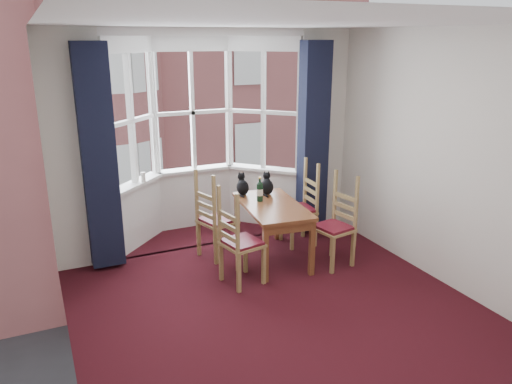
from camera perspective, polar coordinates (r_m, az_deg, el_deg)
floor at (r=5.05m, az=4.14°, el=-14.89°), size 4.50×4.50×0.00m
ceiling at (r=4.28m, az=4.99°, el=18.75°), size 4.50×4.50×0.00m
wall_left at (r=3.95m, az=-21.85°, el=-3.03°), size 0.00×4.50×4.50m
wall_right at (r=5.68m, az=22.50°, el=2.88°), size 0.00×4.50×4.50m
wall_near at (r=2.87m, az=27.25°, el=-11.49°), size 4.00×0.00×4.00m
wall_back_pier_left at (r=6.13m, az=-19.90°, el=4.15°), size 0.70×0.12×2.80m
wall_back_pier_right at (r=7.17m, az=7.43°, el=6.82°), size 0.70×0.12×2.80m
bay_window at (r=6.93m, az=-6.58°, el=6.49°), size 2.76×0.94×2.80m
curtain_left at (r=5.99m, az=-17.51°, el=3.60°), size 0.38×0.22×2.60m
curtain_right at (r=6.91m, az=6.56°, el=6.04°), size 0.38×0.22×2.60m
dining_table at (r=6.16m, az=1.85°, el=-2.31°), size 0.81×1.32×0.72m
chair_left_near at (r=5.57m, az=-2.38°, el=-6.14°), size 0.48×0.49×0.92m
chair_left_far at (r=6.25m, az=-5.09°, el=-3.53°), size 0.51×0.52×0.92m
chair_right_near at (r=6.17m, az=9.44°, el=-3.97°), size 0.47×0.49×0.92m
chair_right_far at (r=6.73m, az=5.56°, el=-1.99°), size 0.42×0.44×0.92m
cat_left at (r=6.48m, az=-1.55°, el=0.68°), size 0.18×0.24×0.30m
cat_right at (r=6.50m, az=1.27°, el=0.76°), size 0.22×0.25×0.30m
wine_bottle at (r=6.21m, az=0.44°, el=0.16°), size 0.08×0.08×0.31m
candle_tall at (r=6.69m, az=-12.76°, el=1.68°), size 0.06×0.06×0.13m
street at (r=37.07m, az=-20.60°, el=2.64°), size 80.00×80.00×0.00m
tenement_building at (r=17.90m, az=-18.25°, el=12.99°), size 18.40×7.80×15.20m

